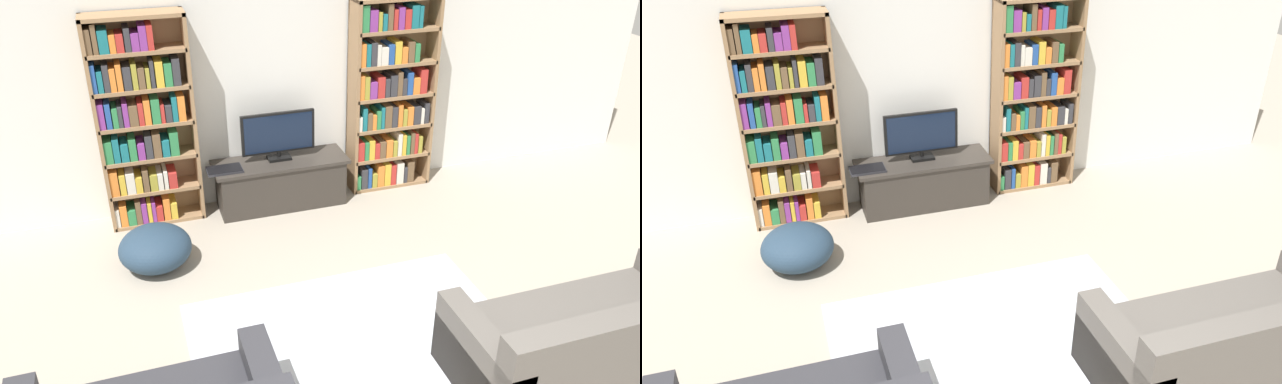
# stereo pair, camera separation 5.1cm
# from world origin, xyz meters

# --- Properties ---
(wall_back) EXTENTS (8.80, 0.06, 2.60)m
(wall_back) POSITION_xyz_m (0.00, 4.23, 1.30)
(wall_back) COLOR silver
(wall_back) RESTS_ON ground_plane
(bookshelf_left) EXTENTS (0.92, 0.30, 2.10)m
(bookshelf_left) POSITION_xyz_m (-1.42, 4.05, 1.05)
(bookshelf_left) COLOR #93704C
(bookshelf_left) RESTS_ON ground_plane
(bookshelf_right) EXTENTS (0.92, 0.30, 2.10)m
(bookshelf_right) POSITION_xyz_m (1.15, 4.05, 1.02)
(bookshelf_right) COLOR #93704C
(bookshelf_right) RESTS_ON ground_plane
(tv_stand) EXTENTS (1.41, 0.48, 0.52)m
(tv_stand) POSITION_xyz_m (-0.10, 3.93, 0.26)
(tv_stand) COLOR #332D28
(tv_stand) RESTS_ON ground_plane
(television) EXTENTS (0.77, 0.16, 0.51)m
(television) POSITION_xyz_m (-0.10, 3.97, 0.79)
(television) COLOR black
(television) RESTS_ON tv_stand
(laptop) EXTENTS (0.36, 0.22, 0.03)m
(laptop) POSITION_xyz_m (-0.70, 3.86, 0.53)
(laptop) COLOR #28282D
(laptop) RESTS_ON tv_stand
(area_rug) EXTENTS (2.47, 1.59, 0.02)m
(area_rug) POSITION_xyz_m (-0.13, 1.69, 0.01)
(area_rug) COLOR #B2B7C1
(area_rug) RESTS_ON ground_plane
(couch_right_sofa) EXTENTS (1.94, 0.92, 0.81)m
(couch_right_sofa) POSITION_xyz_m (1.32, 0.81, 0.28)
(couch_right_sofa) COLOR #56514C
(couch_right_sofa) RESTS_ON ground_plane
(beanbag_ottoman) EXTENTS (0.65, 0.65, 0.39)m
(beanbag_ottoman) POSITION_xyz_m (-1.48, 3.16, 0.19)
(beanbag_ottoman) COLOR #23384C
(beanbag_ottoman) RESTS_ON ground_plane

